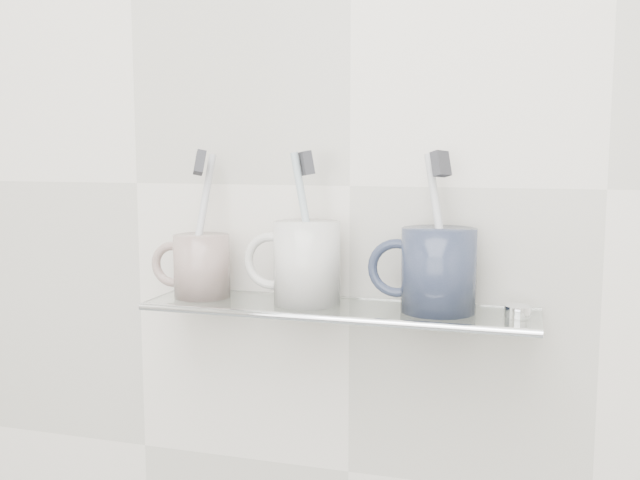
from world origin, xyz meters
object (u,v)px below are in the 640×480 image
at_px(mug_center, 307,263).
at_px(mug_right, 439,270).
at_px(shelf_glass, 337,309).
at_px(mug_left, 202,266).

distance_m(mug_center, mug_right, 0.17).
relative_size(shelf_glass, mug_right, 4.85).
bearing_deg(mug_right, mug_left, -170.62).
xyz_separation_m(shelf_glass, mug_left, (-0.19, 0.00, 0.05)).
bearing_deg(mug_center, shelf_glass, 13.14).
bearing_deg(mug_left, mug_right, -24.05).
xyz_separation_m(shelf_glass, mug_center, (-0.04, 0.00, 0.06)).
relative_size(shelf_glass, mug_left, 5.91).
relative_size(shelf_glass, mug_center, 4.70).
relative_size(mug_center, mug_right, 1.03).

